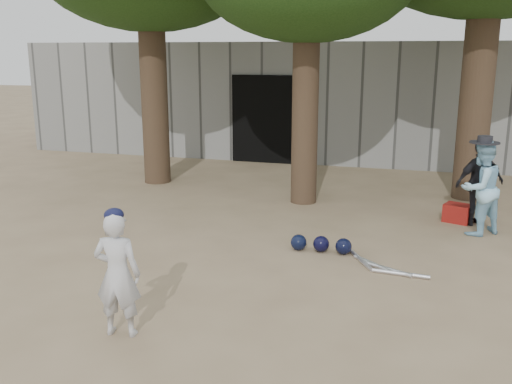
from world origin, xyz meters
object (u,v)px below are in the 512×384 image
(spectator_dark, at_px, (480,183))
(spectator_blue, at_px, (480,188))
(red_bag, at_px, (458,213))
(boy_player, at_px, (118,274))

(spectator_dark, bearing_deg, spectator_blue, 59.37)
(spectator_blue, xyz_separation_m, red_bag, (-0.25, 0.59, -0.58))
(boy_player, bearing_deg, spectator_blue, -137.71)
(boy_player, distance_m, spectator_dark, 6.22)
(spectator_blue, bearing_deg, red_bag, -108.74)
(red_bag, bearing_deg, boy_player, -124.31)
(red_bag, bearing_deg, spectator_blue, -66.93)
(boy_player, relative_size, spectator_blue, 0.87)
(spectator_blue, relative_size, red_bag, 3.49)
(boy_player, height_order, spectator_dark, spectator_dark)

